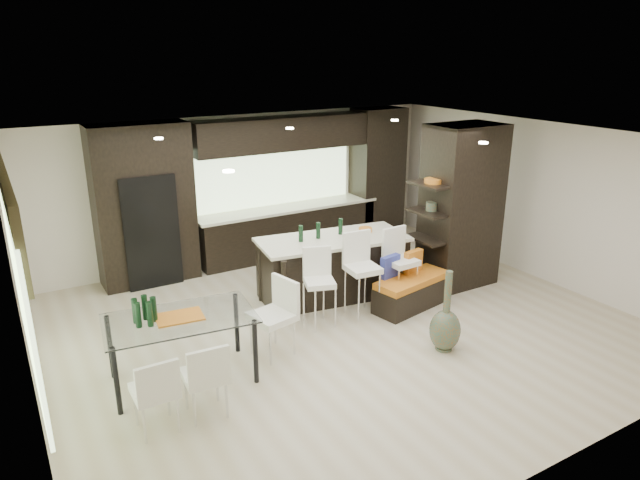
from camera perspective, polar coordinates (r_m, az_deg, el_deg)
ground at (r=8.38m, az=2.11°, el=-8.61°), size 8.00×8.00×0.00m
back_wall at (r=10.85m, az=-7.85°, el=5.22°), size 8.00×0.02×2.70m
left_wall at (r=6.73m, az=-27.92°, el=-5.34°), size 0.02×7.00×2.70m
right_wall at (r=10.49m, az=20.97°, el=3.69°), size 0.02×7.00×2.70m
ceiling at (r=7.54m, az=2.36°, el=9.96°), size 8.00×7.00×0.02m
window_left at (r=6.92m, az=-27.71°, el=-4.69°), size 0.04×3.20×1.90m
window_back at (r=11.01m, az=-4.93°, el=6.59°), size 3.40×0.04×1.20m
stone_accent at (r=6.65m, az=-28.61°, el=2.52°), size 0.08×3.00×0.80m
ceiling_spots at (r=7.75m, az=1.34°, el=10.06°), size 4.00×3.00×0.02m
back_cabinetry at (r=10.76m, az=-4.70°, el=5.22°), size 6.80×0.68×2.70m
refrigerator at (r=10.04m, az=-16.90°, el=1.11°), size 0.90×0.68×1.90m
partition_column at (r=9.73m, az=13.94°, el=3.29°), size 1.20×0.80×2.70m
kitchen_island at (r=9.18m, az=1.28°, el=-2.71°), size 2.49×1.35×0.99m
stool_left at (r=8.20m, az=-0.05°, el=-5.62°), size 0.52×0.52×0.93m
stool_mid at (r=8.53m, az=4.25°, el=-4.34°), size 0.49×0.49×1.03m
stool_right at (r=8.95m, az=8.06°, el=-3.49°), size 0.45×0.45×0.99m
bench at (r=8.98m, az=9.16°, el=-5.15°), size 1.37×0.74×0.50m
floor_vase at (r=7.71m, az=12.53°, el=-6.95°), size 0.50×0.50×1.13m
dining_table at (r=7.14m, az=-13.61°, el=-10.55°), size 1.84×1.17×0.83m
chair_near at (r=6.48m, az=-11.43°, el=-13.61°), size 0.48×0.48×0.83m
chair_far at (r=6.37m, az=-16.17°, el=-14.72°), size 0.44×0.44×0.82m
chair_end at (r=7.49m, az=-4.79°, el=-8.15°), size 0.61×0.61×0.94m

